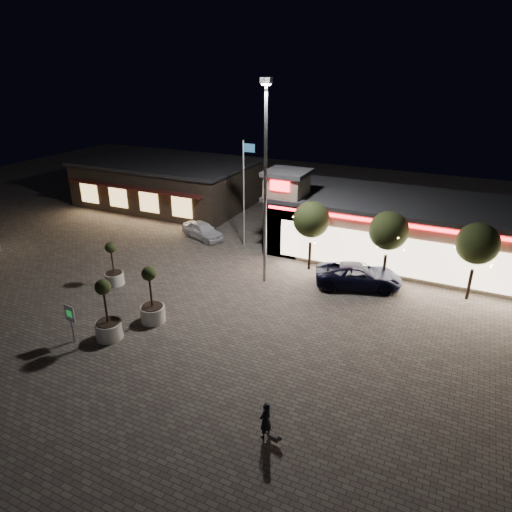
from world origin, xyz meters
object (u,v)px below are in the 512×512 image
at_px(pickup_truck, 359,276).
at_px(planter_left, 114,272).
at_px(valet_sign, 70,317).
at_px(pedestrian, 266,420).
at_px(white_sedan, 203,230).
at_px(planter_mid, 108,320).

relative_size(pickup_truck, planter_left, 1.85).
relative_size(pickup_truck, valet_sign, 2.59).
distance_m(pedestrian, planter_left, 15.94).
bearing_deg(pickup_truck, white_sedan, 58.99).
bearing_deg(pedestrian, valet_sign, -78.77).
xyz_separation_m(pickup_truck, planter_left, (-14.11, -6.38, 0.15)).
distance_m(pickup_truck, planter_left, 15.49).
distance_m(pedestrian, planter_mid, 10.39).
distance_m(planter_mid, valet_sign, 1.80).
height_order(pickup_truck, valet_sign, valet_sign).
height_order(white_sedan, pedestrian, pedestrian).
bearing_deg(pedestrian, pickup_truck, -160.98).
xyz_separation_m(planter_left, planter_mid, (3.98, -4.92, 0.14)).
bearing_deg(pickup_truck, pedestrian, 161.56).
height_order(white_sedan, planter_mid, planter_mid).
xyz_separation_m(white_sedan, planter_mid, (3.22, -14.37, 0.35)).
bearing_deg(planter_mid, planter_left, 128.96).
bearing_deg(planter_left, white_sedan, 85.44).
bearing_deg(planter_left, pickup_truck, 24.32).
xyz_separation_m(pedestrian, planter_left, (-14.01, 7.60, 0.11)).
distance_m(white_sedan, valet_sign, 15.53).
distance_m(pedestrian, valet_sign, 11.59).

